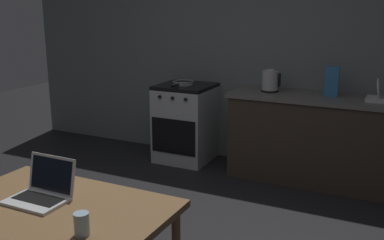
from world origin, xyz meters
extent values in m
cube|color=slate|center=(0.30, 2.48, 1.32)|extent=(6.40, 0.10, 2.64)
cube|color=#382D23|center=(1.16, 2.13, 0.43)|extent=(2.10, 0.60, 0.86)
cube|color=#66605B|center=(1.16, 2.13, 0.88)|extent=(2.16, 0.64, 0.04)
cube|color=#B7BABF|center=(-0.54, 2.13, 0.43)|extent=(0.60, 0.60, 0.86)
cube|color=black|center=(-0.54, 2.13, 0.88)|extent=(0.60, 0.60, 0.04)
cube|color=black|center=(-0.54, 1.82, 0.36)|extent=(0.54, 0.01, 0.39)
cylinder|color=black|center=(-0.70, 1.81, 0.80)|extent=(0.04, 0.02, 0.04)
cylinder|color=black|center=(-0.54, 1.81, 0.80)|extent=(0.04, 0.02, 0.04)
cylinder|color=black|center=(-0.38, 1.81, 0.80)|extent=(0.04, 0.02, 0.04)
cube|color=brown|center=(0.11, -0.76, 0.71)|extent=(1.23, 0.91, 0.04)
cylinder|color=brown|center=(-0.44, -0.37, 0.34)|extent=(0.05, 0.05, 0.69)
cube|color=silver|center=(-0.01, -0.71, 0.74)|extent=(0.32, 0.22, 0.02)
cube|color=black|center=(-0.01, -0.70, 0.75)|extent=(0.28, 0.12, 0.00)
cube|color=silver|center=(-0.01, -0.58, 0.85)|extent=(0.32, 0.05, 0.21)
cube|color=black|center=(-0.01, -0.58, 0.85)|extent=(0.29, 0.04, 0.18)
cylinder|color=black|center=(0.45, 2.13, 0.91)|extent=(0.18, 0.18, 0.02)
cylinder|color=#B2B5BA|center=(0.45, 2.13, 1.02)|extent=(0.17, 0.17, 0.20)
cylinder|color=#B2B5BA|center=(0.45, 2.13, 1.12)|extent=(0.10, 0.10, 0.02)
cube|color=black|center=(0.55, 2.13, 1.03)|extent=(0.02, 0.02, 0.14)
cylinder|color=gray|center=(-0.56, 2.11, 0.90)|extent=(0.23, 0.23, 0.01)
torus|color=gray|center=(-0.56, 2.11, 0.93)|extent=(0.24, 0.24, 0.02)
cylinder|color=black|center=(-0.56, 1.90, 0.92)|extent=(0.02, 0.18, 0.02)
cylinder|color=#99B7C6|center=(0.44, -0.88, 0.78)|extent=(0.07, 0.07, 0.11)
cube|color=#3372B2|center=(1.07, 2.15, 1.05)|extent=(0.13, 0.05, 0.30)
cylinder|color=white|center=(1.50, 2.13, 1.02)|extent=(0.04, 0.18, 0.18)
camera|label=1|loc=(1.73, -2.34, 1.76)|focal=41.53mm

